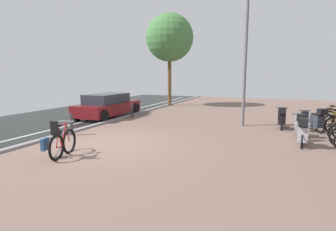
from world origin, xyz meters
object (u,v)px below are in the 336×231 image
object	(u,v)px
bicycle_rack_06	(333,120)
scooter_mid	(303,133)
lamp_post	(246,48)
scooter_near	(300,125)
bicycle_rack_07	(335,118)
bollard_far	(132,111)
bicycle_foreground	(61,143)
scooter_far	(315,120)
scooter_extra	(282,118)
parked_car_near	(108,106)
street_tree	(170,38)
bollard_near	(72,125)

from	to	relation	value
bicycle_rack_06	scooter_mid	bearing A→B (deg)	-110.24
scooter_mid	lamp_post	distance (m)	4.76
bicycle_rack_06	scooter_near	distance (m)	2.81
bicycle_rack_07	scooter_near	xyz separation A→B (m)	(-1.68, -3.09, 0.07)
scooter_near	scooter_mid	bearing A→B (deg)	-89.81
bollard_far	scooter_near	bearing A→B (deg)	-10.00
bicycle_foreground	scooter_far	bearing A→B (deg)	42.98
scooter_far	scooter_extra	distance (m)	1.26
scooter_mid	bollard_far	distance (m)	8.70
scooter_mid	parked_car_near	size ratio (longest dim) A/B	0.39
lamp_post	bollard_far	distance (m)	6.65
bicycle_rack_06	street_tree	size ratio (longest dim) A/B	0.19
street_tree	bicycle_foreground	bearing A→B (deg)	-81.84
scooter_mid	bicycle_rack_07	bearing A→B (deg)	70.22
bicycle_foreground	lamp_post	size ratio (longest dim) A/B	0.23
bicycle_rack_06	parked_car_near	world-z (taller)	parked_car_near
bollard_far	parked_car_near	bearing A→B (deg)	-169.22
bicycle_foreground	scooter_extra	world-z (taller)	bicycle_foreground
bicycle_rack_06	bicycle_rack_07	world-z (taller)	bicycle_rack_07
scooter_mid	scooter_far	world-z (taller)	scooter_far
parked_car_near	scooter_extra	bearing A→B (deg)	0.63
street_tree	parked_car_near	bearing A→B (deg)	-100.57
bollard_near	bollard_far	world-z (taller)	bollard_near
bollard_far	lamp_post	bearing A→B (deg)	-1.32
bicycle_foreground	scooter_near	bearing A→B (deg)	40.05
scooter_near	scooter_extra	xyz separation A→B (m)	(-0.63, 1.27, 0.03)
bicycle_rack_06	scooter_extra	xyz separation A→B (m)	(-2.09, -1.12, 0.12)
scooter_extra	bollard_far	bearing A→B (deg)	178.76
bicycle_foreground	scooter_far	size ratio (longest dim) A/B	0.87
street_tree	scooter_near	bearing A→B (deg)	-41.54
bicycle_foreground	scooter_mid	distance (m)	7.61
scooter_extra	parked_car_near	world-z (taller)	parked_car_near
bicycle_rack_07	street_tree	size ratio (longest dim) A/B	0.20
scooter_mid	parked_car_near	bearing A→B (deg)	163.93
bicycle_foreground	lamp_post	distance (m)	8.58
scooter_extra	street_tree	distance (m)	10.85
scooter_extra	parked_car_near	size ratio (longest dim) A/B	0.42
scooter_mid	bollard_far	world-z (taller)	scooter_mid
bicycle_rack_07	bollard_near	bearing A→B (deg)	-147.32
bicycle_rack_06	scooter_mid	world-z (taller)	scooter_mid
scooter_mid	scooter_extra	world-z (taller)	scooter_mid
bicycle_rack_07	scooter_near	distance (m)	3.52
scooter_far	parked_car_near	bearing A→B (deg)	-179.98
scooter_mid	street_tree	size ratio (longest dim) A/B	0.25
bollard_near	bollard_far	distance (m)	4.66
bicycle_rack_06	parked_car_near	bearing A→B (deg)	-173.70
scooter_far	scooter_extra	world-z (taller)	scooter_far
scooter_extra	bicycle_rack_07	bearing A→B (deg)	38.18
bicycle_foreground	bicycle_rack_07	bearing A→B (deg)	46.26
scooter_extra	bollard_far	distance (m)	7.53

